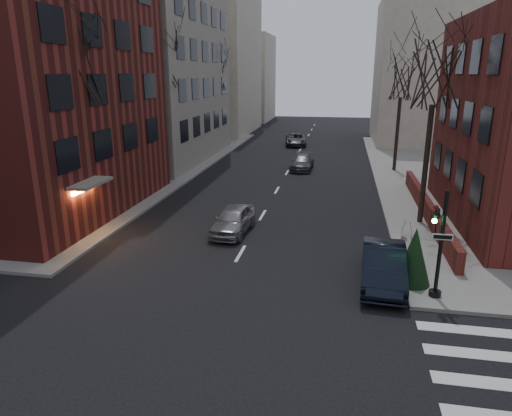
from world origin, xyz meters
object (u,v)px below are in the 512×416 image
at_px(tree_right_b, 402,78).
at_px(sandwich_board, 407,228).
at_px(tree_left_a, 70,63).
at_px(streetlamp_near, 153,131).
at_px(parked_sedan, 383,266).
at_px(car_lane_silver, 233,220).
at_px(tree_right_a, 436,73).
at_px(tree_left_c, 215,72).
at_px(car_lane_far, 296,140).
at_px(tree_left_b, 163,60).
at_px(traffic_signal, 438,251).
at_px(car_lane_gray, 302,162).
at_px(evergreen_shrub, 414,256).
at_px(streetlamp_far, 226,108).

relative_size(tree_right_b, sandwich_board, 9.69).
bearing_deg(tree_left_a, sandwich_board, 4.30).
xyz_separation_m(tree_left_a, streetlamp_near, (0.60, 8.00, -4.23)).
bearing_deg(tree_left_a, parked_sedan, -14.93).
bearing_deg(car_lane_silver, tree_right_a, 22.20).
bearing_deg(tree_left_c, car_lane_far, 30.41).
height_order(tree_left_a, tree_left_b, tree_left_b).
bearing_deg(tree_left_a, tree_right_a, 12.80).
relative_size(tree_left_c, tree_right_b, 1.06).
relative_size(tree_right_a, streetlamp_near, 1.55).
relative_size(traffic_signal, car_lane_far, 0.82).
bearing_deg(tree_left_b, car_lane_silver, -55.20).
xyz_separation_m(streetlamp_near, parked_sedan, (14.40, -12.00, -3.46)).
bearing_deg(car_lane_gray, tree_right_b, 5.04).
xyz_separation_m(tree_right_b, sandwich_board, (-1.04, -16.76, -6.96)).
distance_m(tree_left_b, car_lane_far, 21.94).
height_order(streetlamp_near, evergreen_shrub, streetlamp_near).
bearing_deg(tree_right_a, tree_left_a, -167.20).
xyz_separation_m(tree_left_c, sandwich_board, (16.56, -24.76, -7.41)).
distance_m(tree_left_a, car_lane_silver, 11.04).
relative_size(tree_left_c, streetlamp_far, 1.55).
distance_m(tree_right_a, tree_right_b, 14.01).
relative_size(tree_left_a, car_lane_silver, 2.51).
distance_m(tree_right_b, sandwich_board, 18.17).
height_order(tree_right_b, car_lane_silver, tree_right_b).
bearing_deg(traffic_signal, car_lane_gray, 106.87).
height_order(car_lane_gray, car_lane_far, car_lane_far).
height_order(streetlamp_far, parked_sedan, streetlamp_far).
relative_size(tree_left_b, car_lane_gray, 2.50).
xyz_separation_m(tree_left_b, car_lane_silver, (7.81, -11.23, -8.22)).
height_order(parked_sedan, evergreen_shrub, evergreen_shrub).
relative_size(tree_right_b, car_lane_silver, 2.24).
bearing_deg(car_lane_gray, tree_right_a, -59.06).
distance_m(tree_left_c, tree_right_a, 28.17).
bearing_deg(parked_sedan, car_lane_gray, 106.46).
bearing_deg(car_lane_far, streetlamp_far, -167.15).
bearing_deg(tree_left_b, tree_right_b, 18.82).
xyz_separation_m(tree_left_a, tree_left_c, (0.00, 26.00, -0.44)).
relative_size(traffic_signal, tree_right_a, 0.41).
bearing_deg(tree_left_b, parked_sedan, -46.85).
relative_size(traffic_signal, car_lane_gray, 0.93).
xyz_separation_m(traffic_signal, car_lane_far, (-8.74, 35.70, -1.23)).
distance_m(streetlamp_near, car_lane_silver, 10.80).
xyz_separation_m(tree_left_b, tree_left_c, (0.00, 14.00, -0.88)).
bearing_deg(traffic_signal, tree_right_a, 84.53).
distance_m(streetlamp_far, parked_sedan, 35.26).
xyz_separation_m(tree_right_a, sandwich_board, (-1.04, -2.76, -7.41)).
bearing_deg(streetlamp_far, car_lane_gray, -48.44).
relative_size(streetlamp_near, evergreen_shrub, 2.76).
bearing_deg(sandwich_board, car_lane_far, 109.57).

